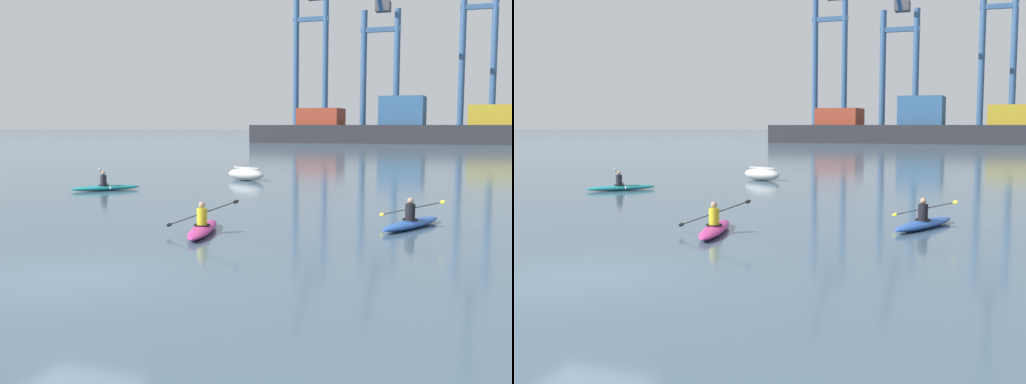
% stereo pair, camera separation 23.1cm
% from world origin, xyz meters
% --- Properties ---
extents(ground_plane, '(800.00, 800.00, 0.00)m').
position_xyz_m(ground_plane, '(0.00, 0.00, 0.00)').
color(ground_plane, '#425B70').
extents(container_barge, '(53.51, 11.21, 8.20)m').
position_xyz_m(container_barge, '(-5.04, 103.87, 2.53)').
color(container_barge, '#28282D').
rests_on(container_barge, ground).
extents(gantry_crane_west, '(7.45, 15.74, 39.51)m').
position_xyz_m(gantry_crane_west, '(-25.86, 118.62, 19.27)').
color(gantry_crane_west, '#335684').
rests_on(gantry_crane_west, ground).
extents(gantry_crane_west_mid, '(7.56, 19.30, 33.71)m').
position_xyz_m(gantry_crane_west_mid, '(-10.89, 113.83, 17.22)').
color(gantry_crane_west_mid, '#335684').
rests_on(gantry_crane_west_mid, ground).
extents(gantry_crane_east_mid, '(6.88, 18.88, 43.48)m').
position_xyz_m(gantry_crane_east_mid, '(6.92, 117.25, 20.18)').
color(gantry_crane_east_mid, '#335684').
rests_on(gantry_crane_east_mid, ground).
extents(capsized_dinghy, '(2.82, 2.04, 0.76)m').
position_xyz_m(capsized_dinghy, '(-4.74, 23.33, 0.35)').
color(capsized_dinghy, beige).
rests_on(capsized_dinghy, ground).
extents(kayak_magenta, '(2.13, 3.45, 1.05)m').
position_xyz_m(kayak_magenta, '(0.38, 5.90, 0.17)').
color(kayak_magenta, '#C13384').
rests_on(kayak_magenta, ground).
extents(kayak_blue, '(2.09, 3.38, 0.97)m').
position_xyz_m(kayak_blue, '(6.03, 9.01, 0.17)').
color(kayak_blue, '#2856B2').
rests_on(kayak_blue, ground).
extents(kayak_teal, '(2.73, 2.92, 1.08)m').
position_xyz_m(kayak_teal, '(-9.17, 15.62, 0.17)').
color(kayak_teal, teal).
rests_on(kayak_teal, ground).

